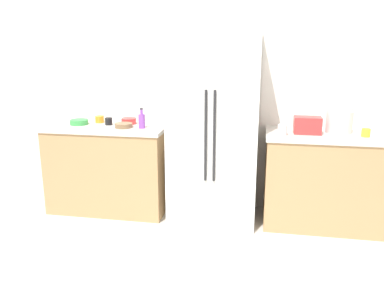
{
  "coord_description": "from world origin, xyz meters",
  "views": [
    {
      "loc": [
        0.52,
        -2.3,
        1.73
      ],
      "look_at": [
        0.03,
        0.43,
        1.03
      ],
      "focal_mm": 35.91,
      "sensor_mm": 36.0,
      "label": 1
    }
  ],
  "objects_px": {
    "cup_b": "(109,121)",
    "cup_a": "(282,130)",
    "rice_cooker": "(340,117)",
    "bowl_b": "(129,121)",
    "toaster": "(307,125)",
    "bottle_a": "(142,121)",
    "cup_d": "(100,119)",
    "refrigerator": "(214,129)",
    "bowl_a": "(79,122)",
    "cup_c": "(366,133)",
    "bowl_c": "(124,125)"
  },
  "relations": [
    {
      "from": "refrigerator",
      "to": "bowl_b",
      "type": "relative_size",
      "value": 11.93
    },
    {
      "from": "refrigerator",
      "to": "cup_b",
      "type": "height_order",
      "value": "refrigerator"
    },
    {
      "from": "cup_a",
      "to": "bowl_a",
      "type": "bearing_deg",
      "value": 176.06
    },
    {
      "from": "bowl_a",
      "to": "toaster",
      "type": "bearing_deg",
      "value": -0.69
    },
    {
      "from": "cup_d",
      "to": "bowl_b",
      "type": "relative_size",
      "value": 0.6
    },
    {
      "from": "bottle_a",
      "to": "bowl_b",
      "type": "bearing_deg",
      "value": 136.76
    },
    {
      "from": "cup_b",
      "to": "bowl_c",
      "type": "xyz_separation_m",
      "value": [
        0.21,
        -0.11,
        -0.02
      ]
    },
    {
      "from": "bottle_a",
      "to": "cup_c",
      "type": "relative_size",
      "value": 2.7
    },
    {
      "from": "refrigerator",
      "to": "bowl_b",
      "type": "xyz_separation_m",
      "value": [
        -0.94,
        0.15,
        0.02
      ]
    },
    {
      "from": "cup_d",
      "to": "bowl_b",
      "type": "height_order",
      "value": "cup_d"
    },
    {
      "from": "bowl_c",
      "to": "cup_a",
      "type": "bearing_deg",
      "value": -2.71
    },
    {
      "from": "rice_cooker",
      "to": "cup_c",
      "type": "height_order",
      "value": "rice_cooker"
    },
    {
      "from": "bowl_a",
      "to": "cup_b",
      "type": "bearing_deg",
      "value": 7.44
    },
    {
      "from": "refrigerator",
      "to": "rice_cooker",
      "type": "xyz_separation_m",
      "value": [
        1.19,
        0.09,
        0.15
      ]
    },
    {
      "from": "refrigerator",
      "to": "bowl_a",
      "type": "relative_size",
      "value": 9.97
    },
    {
      "from": "cup_b",
      "to": "cup_a",
      "type": "bearing_deg",
      "value": -5.94
    },
    {
      "from": "toaster",
      "to": "cup_b",
      "type": "bearing_deg",
      "value": 178.04
    },
    {
      "from": "cup_c",
      "to": "toaster",
      "type": "bearing_deg",
      "value": 175.14
    },
    {
      "from": "bowl_b",
      "to": "bowl_c",
      "type": "height_order",
      "value": "bowl_b"
    },
    {
      "from": "refrigerator",
      "to": "rice_cooker",
      "type": "distance_m",
      "value": 1.2
    },
    {
      "from": "bowl_c",
      "to": "bowl_a",
      "type": "bearing_deg",
      "value": 172.36
    },
    {
      "from": "cup_c",
      "to": "cup_a",
      "type": "bearing_deg",
      "value": -174.48
    },
    {
      "from": "toaster",
      "to": "bowl_c",
      "type": "xyz_separation_m",
      "value": [
        -1.82,
        -0.04,
        -0.06
      ]
    },
    {
      "from": "refrigerator",
      "to": "bowl_a",
      "type": "distance_m",
      "value": 1.45
    },
    {
      "from": "refrigerator",
      "to": "cup_d",
      "type": "bearing_deg",
      "value": 172.48
    },
    {
      "from": "cup_a",
      "to": "cup_b",
      "type": "distance_m",
      "value": 1.8
    },
    {
      "from": "rice_cooker",
      "to": "bottle_a",
      "type": "xyz_separation_m",
      "value": [
        -1.93,
        -0.13,
        -0.08
      ]
    },
    {
      "from": "cup_b",
      "to": "cup_d",
      "type": "xyz_separation_m",
      "value": [
        -0.14,
        0.1,
        -0.0
      ]
    },
    {
      "from": "cup_a",
      "to": "cup_b",
      "type": "bearing_deg",
      "value": 174.06
    },
    {
      "from": "toaster",
      "to": "bottle_a",
      "type": "relative_size",
      "value": 1.21
    },
    {
      "from": "toaster",
      "to": "cup_d",
      "type": "distance_m",
      "value": 2.18
    },
    {
      "from": "bottle_a",
      "to": "cup_b",
      "type": "relative_size",
      "value": 2.73
    },
    {
      "from": "toaster",
      "to": "cup_b",
      "type": "relative_size",
      "value": 3.3
    },
    {
      "from": "toaster",
      "to": "cup_a",
      "type": "bearing_deg",
      "value": -153.62
    },
    {
      "from": "rice_cooker",
      "to": "bowl_b",
      "type": "relative_size",
      "value": 2.07
    },
    {
      "from": "bottle_a",
      "to": "cup_b",
      "type": "xyz_separation_m",
      "value": [
        -0.4,
        0.11,
        -0.04
      ]
    },
    {
      "from": "bowl_a",
      "to": "bowl_b",
      "type": "xyz_separation_m",
      "value": [
        0.51,
        0.13,
        0.0
      ]
    },
    {
      "from": "bowl_b",
      "to": "cup_c",
      "type": "bearing_deg",
      "value": -4.84
    },
    {
      "from": "toaster",
      "to": "cup_a",
      "type": "height_order",
      "value": "toaster"
    },
    {
      "from": "cup_a",
      "to": "cup_d",
      "type": "relative_size",
      "value": 1.08
    },
    {
      "from": "toaster",
      "to": "bottle_a",
      "type": "bearing_deg",
      "value": -178.62
    },
    {
      "from": "bottle_a",
      "to": "cup_c",
      "type": "height_order",
      "value": "bottle_a"
    },
    {
      "from": "rice_cooker",
      "to": "bowl_a",
      "type": "bearing_deg",
      "value": -178.65
    },
    {
      "from": "bottle_a",
      "to": "cup_a",
      "type": "distance_m",
      "value": 1.39
    },
    {
      "from": "refrigerator",
      "to": "cup_a",
      "type": "bearing_deg",
      "value": -10.26
    },
    {
      "from": "cup_b",
      "to": "bowl_b",
      "type": "height_order",
      "value": "cup_b"
    },
    {
      "from": "rice_cooker",
      "to": "cup_d",
      "type": "distance_m",
      "value": 2.48
    },
    {
      "from": "cup_c",
      "to": "bowl_c",
      "type": "bearing_deg",
      "value": 179.95
    },
    {
      "from": "toaster",
      "to": "bowl_a",
      "type": "xyz_separation_m",
      "value": [
        -2.34,
        0.03,
        -0.05
      ]
    },
    {
      "from": "toaster",
      "to": "rice_cooker",
      "type": "relative_size",
      "value": 0.77
    }
  ]
}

